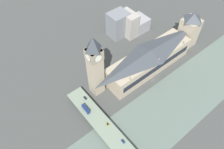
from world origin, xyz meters
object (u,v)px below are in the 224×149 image
clock_tower (95,65)px  car_northbound_lead (123,141)px  road_bridge (120,146)px  car_northbound_tail (85,98)px  car_southbound_lead (107,124)px  double_decker_bus_mid (86,109)px  parliament_hall (149,60)px  victoria_tower (189,29)px

clock_tower → car_northbound_lead: 74.52m
road_bridge → car_northbound_tail: (59.83, -4.22, 1.86)m
road_bridge → car_northbound_lead: 4.61m
car_northbound_tail → clock_tower: bearing=-74.8°
car_southbound_lead → road_bridge: bearing=170.8°
clock_tower → double_decker_bus_mid: clock_tower is taller
parliament_hall → car_southbound_lead: parliament_hall is taller
clock_tower → road_bridge: 77.04m
road_bridge → victoria_tower: bearing=-71.4°
victoria_tower → double_decker_bus_mid: 159.29m
victoria_tower → road_bridge: size_ratio=0.33×
clock_tower → victoria_tower: clock_tower is taller
car_northbound_tail → road_bridge: bearing=176.0°
road_bridge → parliament_hall: bearing=-59.1°
clock_tower → car_southbound_lead: size_ratio=18.44×
parliament_hall → road_bridge: size_ratio=0.72×
road_bridge → car_northbound_lead: (0.66, -4.18, 1.84)m
car_northbound_lead → car_southbound_lead: size_ratio=1.04×
car_northbound_lead → clock_tower: bearing=-16.1°
parliament_hall → clock_tower: clock_tower is taller
clock_tower → victoria_tower: 134.44m
parliament_hall → victoria_tower: bearing=-90.0°
double_decker_bus_mid → car_northbound_lead: 47.79m
parliament_hall → victoria_tower: size_ratio=2.17×
clock_tower → car_northbound_tail: size_ratio=17.63×
victoria_tower → car_northbound_tail: 152.22m
clock_tower → car_northbound_tail: 38.18m
clock_tower → car_northbound_tail: clock_tower is taller
parliament_hall → car_northbound_lead: parliament_hall is taller
parliament_hall → car_southbound_lead: bearing=109.7°
car_northbound_lead → car_northbound_tail: 59.17m
car_southbound_lead → victoria_tower: bearing=-78.8°
car_northbound_tail → car_southbound_lead: size_ratio=1.05×
parliament_hall → clock_tower: bearing=79.0°
clock_tower → double_decker_bus_mid: (-16.99, 25.85, -31.15)m
parliament_hall → car_southbound_lead: (-29.94, 83.62, -7.34)m
road_bridge → car_northbound_lead: bearing=-81.1°
victoria_tower → car_southbound_lead: 155.53m
victoria_tower → road_bridge: (-52.32, 155.41, -17.78)m
double_decker_bus_mid → car_northbound_tail: 14.23m
car_southbound_lead → parliament_hall: bearing=-70.3°
road_bridge → car_southbound_lead: bearing=-9.2°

